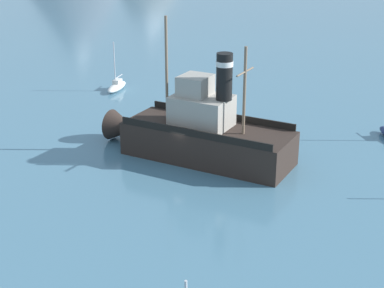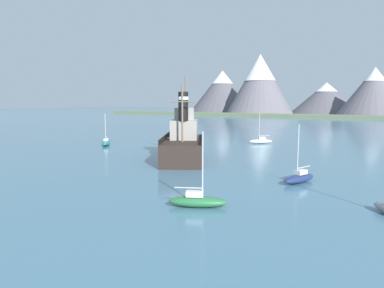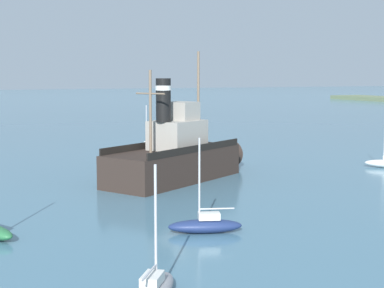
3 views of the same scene
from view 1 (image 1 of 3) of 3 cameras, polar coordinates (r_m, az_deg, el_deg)
ground_plane at (r=41.84m, az=-0.77°, el=-1.58°), size 600.00×600.00×0.00m
old_tugboat at (r=41.69m, az=0.78°, el=1.04°), size 10.01×14.20×9.90m
sailboat_white at (r=59.02m, az=-7.30°, el=5.59°), size 3.55×3.37×4.90m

